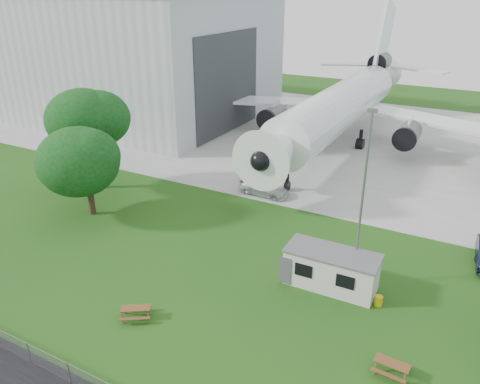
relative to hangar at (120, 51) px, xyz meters
The scene contains 11 objects.
ground 53.16m from the hangar, 43.47° to the right, with size 160.00×160.00×0.00m, color #295F17.
concrete_apron 39.17m from the hangar, ahead, with size 120.00×46.00×0.03m, color #B7B7B2.
hangar is the anchor object (origin of this frame).
airliner 36.21m from the hangar, ahead, with size 46.36×47.73×17.69m.
site_cabin 55.17m from the hangar, 34.58° to the right, with size 6.77×2.79×2.62m.
picnic_west 54.25m from the hangar, 48.26° to the right, with size 1.80×1.50×0.76m, color brown, non-canonical shape.
picnic_east 63.15m from the hangar, 36.39° to the right, with size 1.80×1.50×0.76m, color brown, non-canonical shape.
lamp_mast 55.06m from the hangar, 32.84° to the right, with size 0.16×0.16×12.00m, color slate.
tree_west_big 32.09m from the hangar, 54.23° to the right, with size 7.76×7.76×11.12m.
tree_west_small 38.29m from the hangar, 53.29° to the right, with size 6.96×6.96×8.75m.
car_apron_van 40.47m from the hangar, 29.59° to the right, with size 2.02×4.96×1.44m, color silver.
Camera 1 is at (14.21, -21.15, 18.70)m, focal length 35.00 mm.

